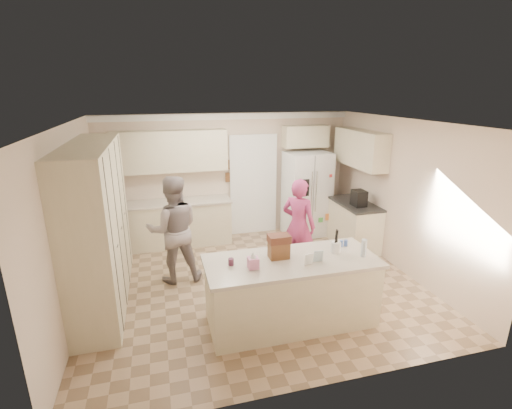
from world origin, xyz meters
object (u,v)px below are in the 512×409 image
object	(u,v)px
island_base	(291,292)
utensil_crock	(336,248)
dollhouse_body	(279,250)
teen_boy	(174,230)
refrigerator	(307,194)
teen_girl	(298,226)
tissue_box	(253,263)
coffee_maker	(359,198)

from	to	relation	value
island_base	utensil_crock	bearing A→B (deg)	4.40
dollhouse_body	teen_boy	bearing A→B (deg)	130.66
refrigerator	teen_girl	distance (m)	1.75
tissue_box	refrigerator	bearing A→B (deg)	57.22
coffee_maker	teen_girl	bearing A→B (deg)	-161.05
coffee_maker	teen_boy	distance (m)	3.50
dollhouse_body	island_base	bearing A→B (deg)	-33.69
island_base	utensil_crock	distance (m)	0.86
utensil_crock	teen_boy	size ratio (longest dim) A/B	0.08
refrigerator	tissue_box	world-z (taller)	refrigerator
island_base	teen_boy	world-z (taller)	teen_boy
tissue_box	dollhouse_body	world-z (taller)	dollhouse_body
dollhouse_body	teen_girl	distance (m)	1.55
refrigerator	coffee_maker	size ratio (longest dim) A/B	6.00
tissue_box	dollhouse_body	xyz separation A→B (m)	(0.40, 0.20, 0.04)
teen_boy	teen_girl	xyz separation A→B (m)	(2.08, -0.18, -0.06)
utensil_crock	teen_girl	size ratio (longest dim) A/B	0.09
refrigerator	teen_girl	bearing A→B (deg)	-120.76
teen_boy	dollhouse_body	bearing A→B (deg)	129.58
refrigerator	utensil_crock	world-z (taller)	refrigerator
coffee_maker	island_base	xyz separation A→B (m)	(-2.05, -1.90, -0.63)
island_base	tissue_box	distance (m)	0.79
dollhouse_body	utensil_crock	bearing A→B (deg)	-3.58
refrigerator	island_base	distance (m)	3.33
utensil_crock	teen_boy	bearing A→B (deg)	143.43
island_base	utensil_crock	size ratio (longest dim) A/B	14.67
coffee_maker	utensil_crock	bearing A→B (deg)	-127.12
teen_girl	dollhouse_body	bearing A→B (deg)	103.77
utensil_crock	teen_girl	distance (m)	1.38
coffee_maker	island_base	size ratio (longest dim) A/B	0.14
island_base	teen_boy	size ratio (longest dim) A/B	1.24
tissue_box	teen_girl	distance (m)	1.94
coffee_maker	utensil_crock	distance (m)	2.32
island_base	teen_girl	distance (m)	1.60
teen_boy	refrigerator	bearing A→B (deg)	-155.43
refrigerator	coffee_maker	distance (m)	1.25
island_base	coffee_maker	bearing A→B (deg)	42.83
refrigerator	dollhouse_body	size ratio (longest dim) A/B	6.92
island_base	utensil_crock	world-z (taller)	utensil_crock
coffee_maker	dollhouse_body	bearing A→B (deg)	-140.71
coffee_maker	tissue_box	distance (m)	3.28
island_base	teen_boy	distance (m)	2.20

